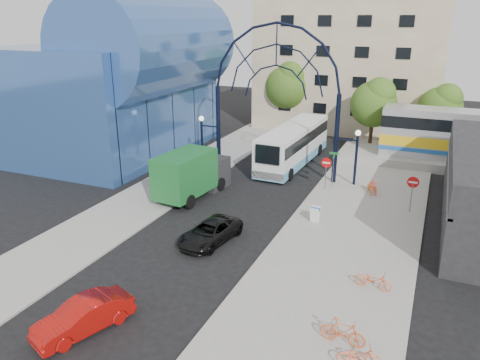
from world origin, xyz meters
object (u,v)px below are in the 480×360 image
at_px(gateway_arch, 276,70).
at_px(bike_far_a, 373,280).
at_px(black_suv, 210,232).
at_px(street_name_sign, 334,162).
at_px(stop_sign, 326,166).
at_px(sandwich_board, 315,213).
at_px(bike_near_a, 370,187).
at_px(tree_north_a, 375,102).
at_px(bike_near_b, 373,186).
at_px(bike_far_c, 358,356).
at_px(city_bus, 294,144).
at_px(tree_north_c, 442,106).
at_px(do_not_enter_sign, 413,186).
at_px(green_truck, 192,173).
at_px(bike_far_b, 343,332).
at_px(red_sedan, 83,316).
at_px(tree_north_b, 289,84).

relative_size(gateway_arch, bike_far_a, 7.86).
bearing_deg(black_suv, gateway_arch, 101.86).
xyz_separation_m(gateway_arch, street_name_sign, (5.20, -1.40, -6.43)).
relative_size(stop_sign, sandwich_board, 2.53).
bearing_deg(bike_near_a, tree_north_a, 80.09).
bearing_deg(stop_sign, bike_near_b, 12.19).
bearing_deg(bike_near_a, bike_far_c, -100.62).
bearing_deg(city_bus, bike_near_a, -31.93).
relative_size(stop_sign, tree_north_c, 0.38).
bearing_deg(do_not_enter_sign, green_truck, -169.39).
distance_m(bike_near_b, bike_far_b, 17.83).
height_order(green_truck, black_suv, green_truck).
bearing_deg(red_sedan, stop_sign, 96.64).
bearing_deg(bike_far_a, red_sedan, 131.64).
xyz_separation_m(street_name_sign, bike_far_c, (5.17, -18.63, -1.59)).
height_order(black_suv, red_sedan, red_sedan).
distance_m(tree_north_c, bike_near_b, 16.10).
xyz_separation_m(do_not_enter_sign, green_truck, (-14.83, -2.78, -0.26)).
bearing_deg(bike_far_a, city_bus, 32.89).
xyz_separation_m(bike_far_a, bike_far_c, (0.24, -5.59, -0.03)).
distance_m(bike_far_a, bike_far_c, 5.59).
bearing_deg(bike_far_b, bike_far_c, -138.42).
height_order(green_truck, bike_far_c, green_truck).
bearing_deg(street_name_sign, stop_sign, -123.64).
bearing_deg(sandwich_board, street_name_sign, 93.46).
distance_m(stop_sign, sandwich_board, 6.20).
relative_size(bike_near_b, bike_far_c, 1.10).
relative_size(gateway_arch, tree_north_c, 2.10).
bearing_deg(bike_near_b, black_suv, -147.53).
bearing_deg(red_sedan, tree_north_c, 92.06).
xyz_separation_m(black_suv, bike_near_a, (7.30, 11.69, -0.09)).
height_order(gateway_arch, street_name_sign, gateway_arch).
height_order(sandwich_board, tree_north_a, tree_north_a).
bearing_deg(green_truck, city_bus, 73.20).
distance_m(tree_north_a, bike_near_b, 13.93).
bearing_deg(gateway_arch, tree_north_c, 48.96).
bearing_deg(bike_near_a, sandwich_board, -127.26).
bearing_deg(do_not_enter_sign, bike_far_a, -94.80).
height_order(tree_north_b, green_truck, tree_north_b).
bearing_deg(tree_north_b, bike_far_a, -65.25).
xyz_separation_m(sandwich_board, tree_north_a, (0.52, 19.95, 3.86)).
relative_size(black_suv, red_sedan, 1.07).
height_order(tree_north_b, bike_far_b, tree_north_b).
distance_m(bike_near_b, bike_far_a, 13.32).
distance_m(tree_north_b, city_bus, 13.38).
bearing_deg(bike_far_c, bike_near_a, -10.83).
height_order(gateway_arch, bike_near_a, gateway_arch).
xyz_separation_m(tree_north_b, green_truck, (0.04, -22.71, -3.55)).
height_order(tree_north_a, green_truck, tree_north_a).
xyz_separation_m(gateway_arch, red_sedan, (-0.49, -22.31, -7.87)).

